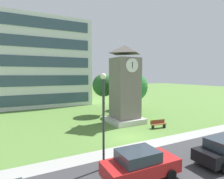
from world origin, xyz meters
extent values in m
plane|color=#567F38|center=(0.00, 0.00, 0.00)|extent=(160.00, 160.00, 0.00)
cube|color=#38383A|center=(0.00, -6.48, 0.00)|extent=(120.00, 7.20, 0.01)
cube|color=#9E9E99|center=(0.00, -2.08, 0.00)|extent=(120.00, 1.60, 0.01)
cube|color=silver|center=(-6.18, 25.46, 8.00)|extent=(19.87, 12.64, 16.00)
cube|color=#384C60|center=(-6.18, 19.09, 1.60)|extent=(18.28, 0.10, 1.80)
cube|color=#384C60|center=(-6.18, 19.09, 4.80)|extent=(18.28, 0.10, 1.80)
cube|color=#384C60|center=(-6.18, 19.09, 8.00)|extent=(18.28, 0.10, 1.80)
cube|color=#384C60|center=(-6.18, 19.09, 11.20)|extent=(18.28, 0.10, 1.80)
cube|color=#384C60|center=(-6.18, 19.09, 14.40)|extent=(18.28, 0.10, 1.80)
cube|color=slate|center=(2.49, 4.96, 3.91)|extent=(2.89, 2.89, 7.82)
cube|color=beige|center=(2.49, 4.96, 0.30)|extent=(3.90, 3.90, 0.60)
pyramid|color=#5D5751|center=(2.49, 4.96, 8.82)|extent=(3.18, 3.18, 1.00)
cylinder|color=white|center=(2.49, 3.46, 6.88)|extent=(1.59, 0.12, 1.59)
cylinder|color=white|center=(3.99, 4.96, 6.88)|extent=(0.12, 1.59, 1.59)
cube|color=black|center=(2.49, 3.39, 7.02)|extent=(0.08, 0.04, 0.48)
cube|color=black|center=(2.49, 3.38, 6.88)|extent=(0.06, 0.05, 0.72)
cube|color=brown|center=(4.48, 1.14, 0.45)|extent=(1.85, 0.72, 0.06)
cube|color=brown|center=(4.51, 1.36, 0.68)|extent=(1.79, 0.29, 0.40)
cube|color=black|center=(3.77, 1.24, 0.23)|extent=(0.14, 0.44, 0.45)
cube|color=black|center=(5.19, 1.04, 0.23)|extent=(0.14, 0.44, 0.45)
cylinder|color=#333338|center=(-4.50, -3.97, 2.78)|extent=(0.14, 0.14, 5.57)
sphere|color=#F2EFCC|center=(-4.50, -3.97, 5.75)|extent=(0.36, 0.36, 0.36)
cylinder|color=#513823|center=(1.99, 9.95, 1.59)|extent=(0.29, 0.29, 3.17)
sphere|color=#265E29|center=(1.99, 9.95, 4.31)|extent=(3.26, 3.26, 3.26)
cylinder|color=#513823|center=(7.49, 12.00, 1.22)|extent=(0.43, 0.43, 2.45)
sphere|color=#30841A|center=(7.49, 12.00, 3.68)|extent=(3.53, 3.53, 3.53)
cylinder|color=#513823|center=(5.42, 7.63, 1.33)|extent=(0.31, 0.31, 2.67)
sphere|color=#29732F|center=(5.42, 7.63, 4.13)|extent=(4.19, 4.19, 4.19)
cube|color=red|center=(-3.12, -5.94, 0.71)|extent=(4.38, 1.97, 0.76)
cube|color=#2D3842|center=(-3.33, -5.93, 1.39)|extent=(2.21, 1.70, 0.60)
cylinder|color=black|center=(-1.75, -5.06, 0.33)|extent=(0.66, 0.24, 0.66)
cylinder|color=black|center=(-1.79, -6.89, 0.33)|extent=(0.66, 0.24, 0.66)
cylinder|color=black|center=(-4.44, -4.99, 0.33)|extent=(0.66, 0.24, 0.66)
cylinder|color=black|center=(1.67, -6.10, 0.33)|extent=(0.66, 0.24, 0.66)
camera|label=1|loc=(-9.12, -13.99, 5.86)|focal=29.53mm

